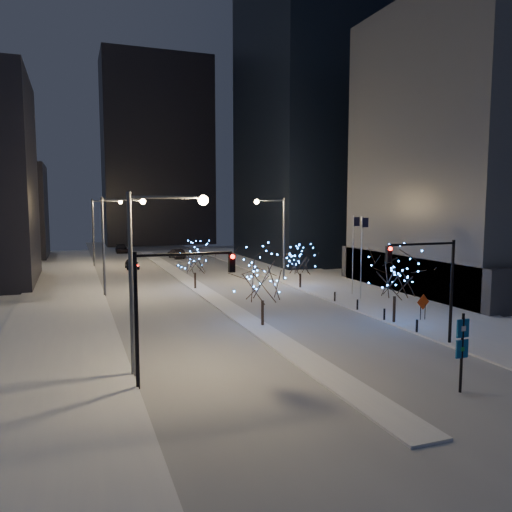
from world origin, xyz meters
name	(u,v)px	position (x,y,z in m)	size (l,w,h in m)	color
ground	(315,367)	(0.00, 0.00, 0.00)	(160.00, 160.00, 0.00)	white
road	(186,280)	(0.00, 35.00, 0.01)	(20.00, 130.00, 0.02)	#A3A8B2
median	(195,285)	(0.00, 30.00, 0.07)	(2.00, 80.00, 0.15)	silver
east_sidewalk	(356,292)	(15.00, 20.00, 0.07)	(10.00, 90.00, 0.15)	silver
west_sidewalk	(61,313)	(-14.00, 20.00, 0.07)	(8.00, 90.00, 0.15)	silver
plinth	(510,268)	(34.00, 18.00, 2.00)	(30.00, 24.00, 4.00)	#38383D
horizon_block	(157,152)	(6.00, 92.00, 21.00)	(24.00, 14.00, 42.00)	black
street_lamp_w_near	(151,257)	(-8.94, 2.00, 6.50)	(4.40, 0.56, 10.00)	#595E66
street_lamp_w_mid	(114,232)	(-8.94, 27.00, 6.50)	(4.40, 0.56, 10.00)	#595E66
street_lamp_w_far	(100,223)	(-8.94, 52.00, 6.50)	(4.40, 0.56, 10.00)	#595E66
street_lamp_east	(277,228)	(10.08, 30.00, 6.45)	(3.90, 0.56, 10.00)	#595E66
traffic_signal_west	(167,295)	(-8.44, 0.00, 4.76)	(5.26, 0.43, 7.00)	black
traffic_signal_east	(433,275)	(8.94, 1.00, 4.76)	(5.26, 0.43, 7.00)	black
flagpoles	(358,250)	(13.37, 17.25, 4.80)	(1.35, 2.60, 8.00)	silver
bollards	(370,309)	(10.20, 10.00, 0.60)	(0.16, 12.16, 0.90)	black
car_near	(132,264)	(-5.05, 47.60, 0.73)	(1.71, 4.26, 1.45)	black
car_mid	(177,254)	(3.68, 59.10, 0.79)	(1.67, 4.79, 1.58)	black
car_far	(122,249)	(-4.24, 72.26, 0.76)	(2.12, 5.21, 1.51)	black
holiday_tree_median_near	(263,276)	(0.50, 9.78, 3.91)	(5.69, 5.69, 6.02)	black
holiday_tree_median_far	(195,259)	(-0.50, 27.70, 3.35)	(4.36, 4.36, 5.01)	black
holiday_tree_plaza_near	(395,274)	(10.50, 7.15, 3.94)	(6.02, 6.02, 5.91)	black
holiday_tree_plaza_far	(300,260)	(10.50, 24.26, 3.13)	(4.24, 4.24, 4.75)	black
wayfinding_sign	(462,344)	(5.00, -6.00, 2.46)	(0.71, 0.14, 4.02)	black
construction_sign	(423,304)	(13.10, 6.99, 1.39)	(1.24, 0.17, 2.06)	black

